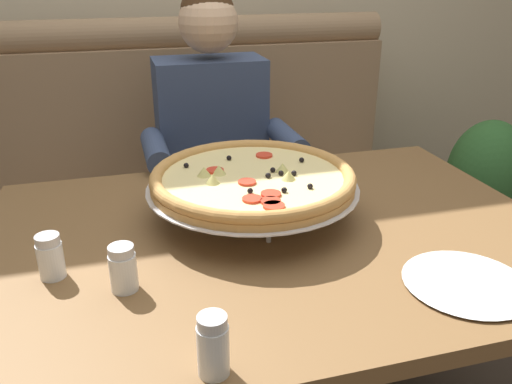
{
  "coord_description": "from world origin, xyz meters",
  "views": [
    {
      "loc": [
        -0.36,
        -1.1,
        1.33
      ],
      "look_at": [
        -0.06,
        -0.01,
        0.84
      ],
      "focal_mm": 36.87,
      "sensor_mm": 36.0,
      "label": 1
    }
  ],
  "objects": [
    {
      "name": "dining_table",
      "position": [
        0.0,
        0.0,
        0.65
      ],
      "size": [
        1.4,
        1.0,
        0.72
      ],
      "color": "brown",
      "rests_on": "ground_plane"
    },
    {
      "name": "potted_plant",
      "position": [
        1.27,
        0.78,
        0.39
      ],
      "size": [
        0.36,
        0.36,
        0.7
      ],
      "color": "brown",
      "rests_on": "ground_plane"
    },
    {
      "name": "booth_bench",
      "position": [
        0.0,
        0.97,
        0.4
      ],
      "size": [
        1.73,
        0.78,
        1.13
      ],
      "color": "#937556",
      "rests_on": "ground_plane"
    },
    {
      "name": "diner_main",
      "position": [
        -0.01,
        0.7,
        0.71
      ],
      "size": [
        0.54,
        0.64,
        1.27
      ],
      "color": "#2D3342",
      "rests_on": "ground_plane"
    },
    {
      "name": "shaker_parmesan",
      "position": [
        -0.52,
        -0.07,
        0.76
      ],
      "size": [
        0.05,
        0.05,
        0.1
      ],
      "color": "white",
      "rests_on": "dining_table"
    },
    {
      "name": "shaker_oregano",
      "position": [
        -0.37,
        -0.15,
        0.77
      ],
      "size": [
        0.06,
        0.06,
        0.1
      ],
      "color": "white",
      "rests_on": "dining_table"
    },
    {
      "name": "pizza",
      "position": [
        -0.03,
        0.1,
        0.83
      ],
      "size": [
        0.54,
        0.54,
        0.14
      ],
      "color": "silver",
      "rests_on": "dining_table"
    },
    {
      "name": "plate_near_left",
      "position": [
        0.31,
        -0.33,
        0.73
      ],
      "size": [
        0.26,
        0.26,
        0.02
      ],
      "color": "white",
      "rests_on": "dining_table"
    },
    {
      "name": "shaker_pepper_flakes",
      "position": [
        -0.25,
        -0.44,
        0.77
      ],
      "size": [
        0.05,
        0.05,
        0.11
      ],
      "color": "white",
      "rests_on": "dining_table"
    }
  ]
}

